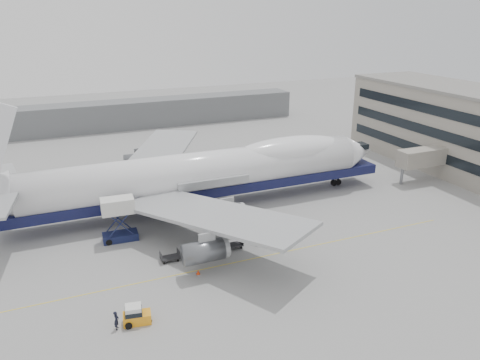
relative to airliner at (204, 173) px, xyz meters
name	(u,v)px	position (x,y,z in m)	size (l,w,h in m)	color
ground	(229,239)	(-0.64, -12.00, -5.62)	(260.00, 260.00, 0.00)	gray
apron_line	(247,260)	(-0.64, -18.00, -5.62)	(60.00, 0.15, 0.01)	gold
hangar	(91,117)	(-10.64, 58.00, -2.12)	(110.00, 8.00, 7.00)	slate
airliner	(204,173)	(0.00, 0.00, 0.00)	(67.00, 55.30, 19.98)	white
catering_truck	(119,217)	(-14.15, -6.44, -2.20)	(4.70, 3.38, 6.01)	#161D44
baggage_tug	(136,315)	(-15.71, -25.06, -4.75)	(2.89, 1.85, 1.97)	orange
ground_worker	(116,320)	(-17.60, -25.28, -4.64)	(0.72, 0.47, 1.96)	black
traffic_cone	(198,272)	(-7.26, -18.79, -5.35)	(0.40, 0.40, 0.58)	red
dolly_0	(170,257)	(-9.49, -14.51, -5.09)	(2.30, 1.35, 1.30)	#2D2D30
dolly_1	(203,251)	(-5.26, -14.51, -5.09)	(2.30, 1.35, 1.30)	#2D2D30
dolly_2	(234,244)	(-1.04, -14.51, -5.09)	(2.30, 1.35, 1.30)	#2D2D30
dolly_3	(263,239)	(3.19, -14.51, -5.09)	(2.30, 1.35, 1.30)	#2D2D30
dolly_4	(291,233)	(7.42, -14.51, -5.09)	(2.30, 1.35, 1.30)	#2D2D30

